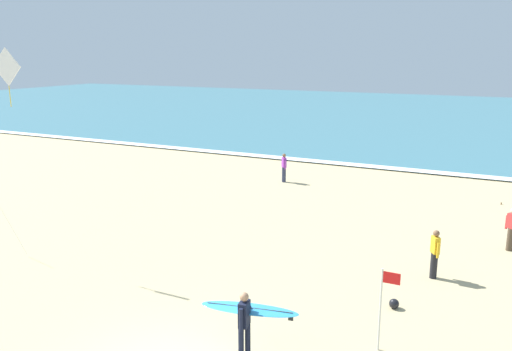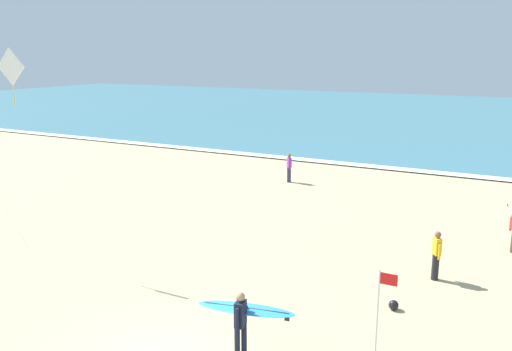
# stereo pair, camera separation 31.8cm
# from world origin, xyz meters

# --- Properties ---
(ocean_water) EXTENTS (160.00, 60.00, 0.08)m
(ocean_water) POSITION_xyz_m (0.00, 53.18, 0.04)
(ocean_water) COLOR teal
(ocean_water) RESTS_ON ground
(shoreline_foam) EXTENTS (160.00, 1.00, 0.01)m
(shoreline_foam) POSITION_xyz_m (0.00, 23.48, 0.09)
(shoreline_foam) COLOR white
(shoreline_foam) RESTS_ON ocean_water
(surfer_lead) EXTENTS (2.45, 1.11, 1.71)m
(surfer_lead) POSITION_xyz_m (1.25, 1.63, 1.05)
(surfer_lead) COLOR black
(surfer_lead) RESTS_ON ground
(kite_diamond_ivory_low) EXTENTS (4.10, 0.18, 7.14)m
(kite_diamond_ivory_low) POSITION_xyz_m (-8.55, 3.71, 6.32)
(kite_diamond_ivory_low) COLOR white
(kite_diamond_ivory_low) RESTS_ON ground
(bystander_yellow_top) EXTENTS (0.32, 0.44, 1.59)m
(bystander_yellow_top) POSITION_xyz_m (4.56, 8.13, 0.81)
(bystander_yellow_top) COLOR black
(bystander_yellow_top) RESTS_ON ground
(bystander_purple_top) EXTENTS (0.37, 0.39, 1.59)m
(bystander_purple_top) POSITION_xyz_m (-4.64, 17.68, 0.81)
(bystander_purple_top) COLOR #2D334C
(bystander_purple_top) RESTS_ON ground
(lifeguard_flag) EXTENTS (0.44, 0.05, 2.10)m
(lifeguard_flag) POSITION_xyz_m (4.02, 3.24, 1.27)
(lifeguard_flag) COLOR silver
(lifeguard_flag) RESTS_ON ground
(beach_ball) EXTENTS (0.28, 0.28, 0.28)m
(beach_ball) POSITION_xyz_m (3.88, 5.53, 0.14)
(beach_ball) COLOR black
(beach_ball) RESTS_ON ground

